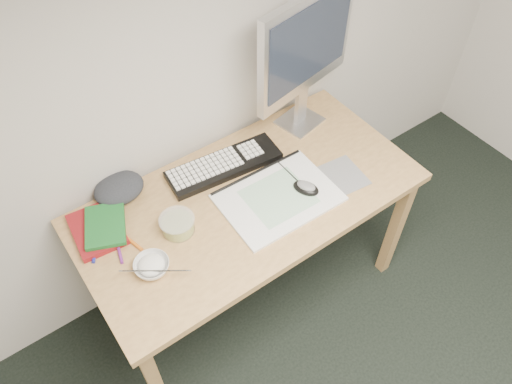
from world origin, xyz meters
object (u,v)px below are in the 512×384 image
Objects in this scene: sketchpad at (278,198)px; monitor at (306,48)px; rice_bowl at (152,266)px; keyboard at (224,165)px; desk at (249,209)px.

sketchpad is 0.73× the size of monitor.
sketchpad is 0.57m from rice_bowl.
keyboard is at bearing 29.17° from rice_bowl.
monitor is 1.05m from rice_bowl.
rice_bowl is (-0.93, -0.31, -0.37)m from monitor.
monitor is at bearing 11.33° from keyboard.
keyboard is at bearing 108.52° from sketchpad.
keyboard is at bearing 87.85° from desk.
monitor is at bearing 42.37° from sketchpad.
keyboard is at bearing 174.10° from monitor.
sketchpad is at bearing -150.37° from monitor.
sketchpad is 0.94× the size of keyboard.
desk is 10.86× the size of rice_bowl.
monitor is (0.36, 0.31, 0.39)m from sketchpad.
keyboard is (-0.08, 0.27, 0.01)m from sketchpad.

